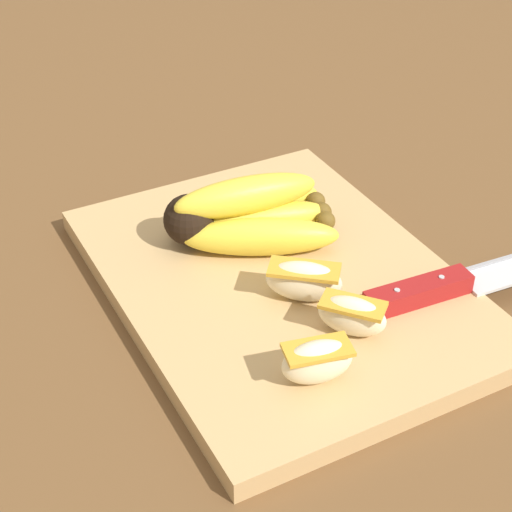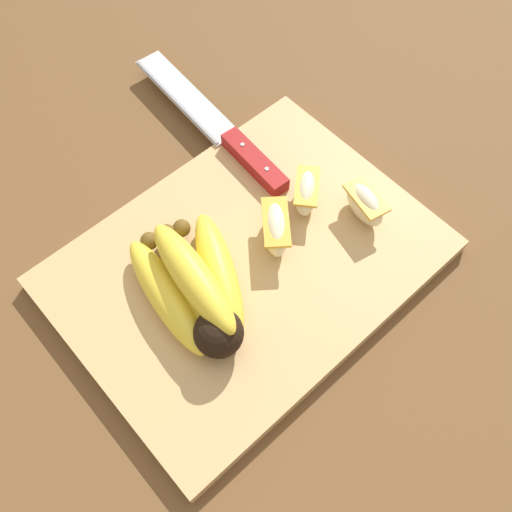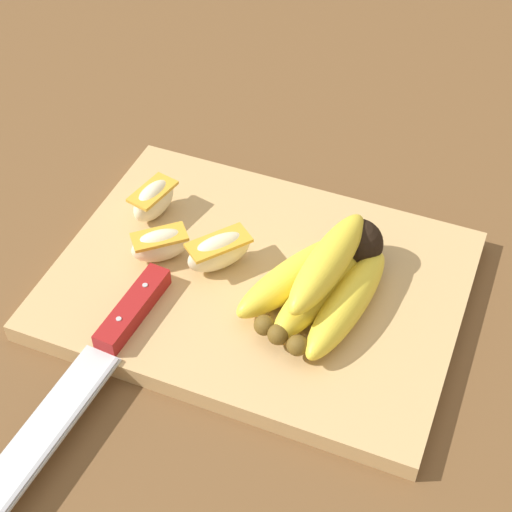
{
  "view_description": "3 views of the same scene",
  "coord_description": "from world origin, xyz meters",
  "px_view_note": "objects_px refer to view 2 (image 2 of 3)",
  "views": [
    {
      "loc": [
        -0.53,
        0.3,
        0.47
      ],
      "look_at": [
        -0.01,
        0.03,
        0.05
      ],
      "focal_mm": 58.67,
      "sensor_mm": 36.0,
      "label": 1
    },
    {
      "loc": [
        0.18,
        0.22,
        0.55
      ],
      "look_at": [
        -0.01,
        0.01,
        0.03
      ],
      "focal_mm": 39.6,
      "sensor_mm": 36.0,
      "label": 2
    },
    {
      "loc": [
        0.19,
        -0.49,
        0.59
      ],
      "look_at": [
        -0.01,
        -0.0,
        0.05
      ],
      "focal_mm": 56.41,
      "sensor_mm": 36.0,
      "label": 3
    }
  ],
  "objects_px": {
    "apple_wedge_near": "(365,204)",
    "apple_wedge_middle": "(306,192)",
    "banana_bunch": "(196,288)",
    "apple_wedge_far": "(274,226)",
    "chefs_knife": "(229,138)"
  },
  "relations": [
    {
      "from": "banana_bunch",
      "to": "apple_wedge_middle",
      "type": "bearing_deg",
      "value": -175.79
    },
    {
      "from": "apple_wedge_near",
      "to": "apple_wedge_middle",
      "type": "bearing_deg",
      "value": -57.37
    },
    {
      "from": "apple_wedge_near",
      "to": "apple_wedge_middle",
      "type": "relative_size",
      "value": 1.02
    },
    {
      "from": "chefs_knife",
      "to": "apple_wedge_middle",
      "type": "height_order",
      "value": "apple_wedge_middle"
    },
    {
      "from": "chefs_knife",
      "to": "apple_wedge_middle",
      "type": "relative_size",
      "value": 4.73
    },
    {
      "from": "apple_wedge_middle",
      "to": "chefs_knife",
      "type": "bearing_deg",
      "value": -87.06
    },
    {
      "from": "apple_wedge_near",
      "to": "apple_wedge_middle",
      "type": "xyz_separation_m",
      "value": [
        0.03,
        -0.05,
        -0.0
      ]
    },
    {
      "from": "banana_bunch",
      "to": "chefs_knife",
      "type": "distance_m",
      "value": 0.21
    },
    {
      "from": "banana_bunch",
      "to": "apple_wedge_far",
      "type": "height_order",
      "value": "banana_bunch"
    },
    {
      "from": "chefs_knife",
      "to": "apple_wedge_far",
      "type": "relative_size",
      "value": 4.11
    },
    {
      "from": "apple_wedge_far",
      "to": "banana_bunch",
      "type": "bearing_deg",
      "value": 1.85
    },
    {
      "from": "chefs_knife",
      "to": "apple_wedge_near",
      "type": "relative_size",
      "value": 4.64
    },
    {
      "from": "apple_wedge_near",
      "to": "apple_wedge_far",
      "type": "height_order",
      "value": "same"
    },
    {
      "from": "banana_bunch",
      "to": "apple_wedge_middle",
      "type": "height_order",
      "value": "banana_bunch"
    },
    {
      "from": "apple_wedge_near",
      "to": "apple_wedge_middle",
      "type": "height_order",
      "value": "apple_wedge_near"
    }
  ]
}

